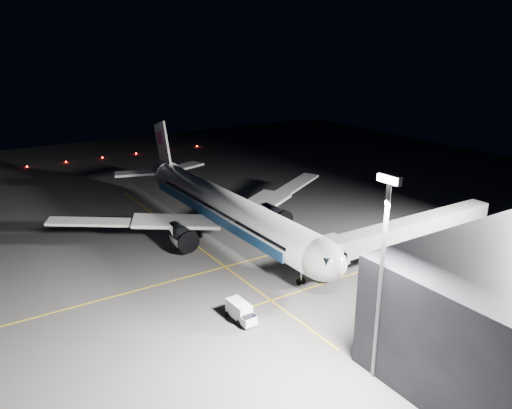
{
  "coord_description": "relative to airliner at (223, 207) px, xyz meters",
  "views": [
    {
      "loc": [
        68.97,
        -38.51,
        31.68
      ],
      "look_at": [
        2.94,
        3.99,
        6.0
      ],
      "focal_mm": 35.0,
      "sensor_mm": 36.0,
      "label": 1
    }
  ],
  "objects": [
    {
      "name": "jet_bridge",
      "position": [
        23.08,
        18.06,
        -0.58
      ],
      "size": [
        3.6,
        34.4,
        6.3
      ],
      "color": "#B2B2B7",
      "rests_on": "ground"
    },
    {
      "name": "taxiway_lights",
      "position": [
        -70.92,
        0.0,
        -4.94
      ],
      "size": [
        0.44,
        60.44,
        0.44
      ],
      "color": "#FF140A",
      "rests_on": "ground"
    },
    {
      "name": "safety_cone_a",
      "position": [
        -4.78,
        6.28,
        -4.83
      ],
      "size": [
        0.45,
        0.45,
        0.67
      ],
      "primitive_type": "cone",
      "color": "#E25209",
      "rests_on": "ground"
    },
    {
      "name": "floodlight_mast_south",
      "position": [
        41.08,
        -6.01,
        7.21
      ],
      "size": [
        2.4,
        0.67,
        20.7
      ],
      "color": "#59595E",
      "rests_on": "ground"
    },
    {
      "name": "service_truck",
      "position": [
        25.15,
        -11.75,
        -3.94
      ],
      "size": [
        4.53,
        2.11,
        2.29
      ],
      "rotation": [
        0.0,
        0.0,
        0.03
      ],
      "color": "silver",
      "rests_on": "ground"
    },
    {
      "name": "airliner",
      "position": [
        0.0,
        0.0,
        0.0
      ],
      "size": [
        61.48,
        54.22,
        16.64
      ],
      "color": "silver",
      "rests_on": "ground"
    },
    {
      "name": "baggage_tug",
      "position": [
        -10.9,
        11.71,
        -4.28
      ],
      "size": [
        3.23,
        2.95,
        1.91
      ],
      "rotation": [
        0.0,
        0.0,
        0.4
      ],
      "color": "black",
      "rests_on": "ground"
    },
    {
      "name": "guide_line_cross",
      "position": [
        1.08,
        -6.0,
        -5.16
      ],
      "size": [
        70.0,
        0.25,
        0.01
      ],
      "primitive_type": "cube",
      "color": "gold",
      "rests_on": "ground"
    },
    {
      "name": "safety_cone_c",
      "position": [
        -0.38,
        14.0,
        -4.88
      ],
      "size": [
        0.37,
        0.37,
        0.56
      ],
      "primitive_type": "cone",
      "color": "#E25209",
      "rests_on": "ground"
    },
    {
      "name": "guide_line_side",
      "position": [
        23.08,
        10.0,
        -5.16
      ],
      "size": [
        0.25,
        40.0,
        0.01
      ],
      "primitive_type": "cube",
      "color": "gold",
      "rests_on": "ground"
    },
    {
      "name": "guide_line_main",
      "position": [
        11.08,
        0.0,
        -5.16
      ],
      "size": [
        0.25,
        80.0,
        0.01
      ],
      "primitive_type": "cube",
      "color": "gold",
      "rests_on": "ground"
    },
    {
      "name": "ground",
      "position": [
        1.08,
        0.0,
        -5.16
      ],
      "size": [
        200.0,
        200.0,
        0.0
      ],
      "primitive_type": "plane",
      "color": "#4C4C4F",
      "rests_on": "ground"
    },
    {
      "name": "safety_cone_b",
      "position": [
        7.08,
        8.39,
        -4.88
      ],
      "size": [
        0.37,
        0.37,
        0.56
      ],
      "primitive_type": "cone",
      "color": "#E25209",
      "rests_on": "ground"
    }
  ]
}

